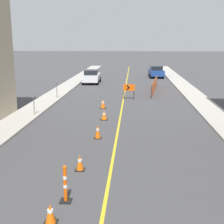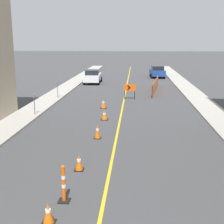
{
  "view_description": "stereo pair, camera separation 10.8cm",
  "coord_description": "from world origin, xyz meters",
  "px_view_note": "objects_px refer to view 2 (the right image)",
  "views": [
    {
      "loc": [
        0.82,
        0.02,
        4.96
      ],
      "look_at": [
        -0.35,
        17.19,
        1.0
      ],
      "focal_mm": 50.0,
      "sensor_mm": 36.0,
      "label": 1
    },
    {
      "loc": [
        0.93,
        0.03,
        4.96
      ],
      "look_at": [
        -0.35,
        17.19,
        1.0
      ],
      "focal_mm": 50.0,
      "sensor_mm": 36.0,
      "label": 2
    }
  ],
  "objects_px": {
    "traffic_cone_third": "(79,162)",
    "parked_car_curb_near": "(93,76)",
    "arrow_barricade_primary": "(130,88)",
    "traffic_cone_second": "(48,213)",
    "delineator_post_front": "(64,186)",
    "parking_meter_near_curb": "(34,100)",
    "traffic_cone_fourth": "(97,132)",
    "parking_meter_far_curb": "(57,86)",
    "traffic_cone_farthest": "(103,104)",
    "traffic_cone_fifth": "(104,115)",
    "parked_car_curb_mid": "(157,71)"
  },
  "relations": [
    {
      "from": "parked_car_curb_mid",
      "to": "parking_meter_near_curb",
      "type": "height_order",
      "value": "parked_car_curb_mid"
    },
    {
      "from": "traffic_cone_fifth",
      "to": "parking_meter_far_curb",
      "type": "distance_m",
      "value": 8.41
    },
    {
      "from": "traffic_cone_fifth",
      "to": "parking_meter_near_curb",
      "type": "xyz_separation_m",
      "value": [
        -4.74,
        0.59,
        0.82
      ]
    },
    {
      "from": "parked_car_curb_near",
      "to": "parking_meter_near_curb",
      "type": "height_order",
      "value": "parked_car_curb_near"
    },
    {
      "from": "traffic_cone_third",
      "to": "parked_car_curb_near",
      "type": "distance_m",
      "value": 25.51
    },
    {
      "from": "traffic_cone_second",
      "to": "delineator_post_front",
      "type": "bearing_deg",
      "value": 82.49
    },
    {
      "from": "parked_car_curb_near",
      "to": "traffic_cone_second",
      "type": "bearing_deg",
      "value": -86.41
    },
    {
      "from": "parking_meter_near_curb",
      "to": "traffic_cone_farthest",
      "type": "bearing_deg",
      "value": 33.42
    },
    {
      "from": "traffic_cone_second",
      "to": "traffic_cone_farthest",
      "type": "height_order",
      "value": "traffic_cone_farthest"
    },
    {
      "from": "traffic_cone_second",
      "to": "traffic_cone_fourth",
      "type": "bearing_deg",
      "value": 86.8
    },
    {
      "from": "traffic_cone_second",
      "to": "traffic_cone_third",
      "type": "xyz_separation_m",
      "value": [
        0.2,
        3.67,
        0.02
      ]
    },
    {
      "from": "traffic_cone_third",
      "to": "traffic_cone_farthest",
      "type": "bearing_deg",
      "value": 91.04
    },
    {
      "from": "traffic_cone_fourth",
      "to": "parked_car_curb_mid",
      "type": "height_order",
      "value": "parked_car_curb_mid"
    },
    {
      "from": "traffic_cone_fourth",
      "to": "parking_meter_far_curb",
      "type": "relative_size",
      "value": 0.52
    },
    {
      "from": "traffic_cone_fifth",
      "to": "arrow_barricade_primary",
      "type": "relative_size",
      "value": 0.45
    },
    {
      "from": "traffic_cone_fourth",
      "to": "traffic_cone_fifth",
      "type": "bearing_deg",
      "value": 90.45
    },
    {
      "from": "traffic_cone_second",
      "to": "parking_meter_near_curb",
      "type": "relative_size",
      "value": 0.44
    },
    {
      "from": "traffic_cone_third",
      "to": "parked_car_curb_near",
      "type": "bearing_deg",
      "value": 96.53
    },
    {
      "from": "parking_meter_far_curb",
      "to": "traffic_cone_fourth",
      "type": "bearing_deg",
      "value": -66.18
    },
    {
      "from": "traffic_cone_farthest",
      "to": "parking_meter_far_curb",
      "type": "distance_m",
      "value": 5.59
    },
    {
      "from": "traffic_cone_fourth",
      "to": "parked_car_curb_near",
      "type": "distance_m",
      "value": 21.47
    },
    {
      "from": "delineator_post_front",
      "to": "arrow_barricade_primary",
      "type": "height_order",
      "value": "arrow_barricade_primary"
    },
    {
      "from": "traffic_cone_third",
      "to": "traffic_cone_fifth",
      "type": "distance_m",
      "value": 8.01
    },
    {
      "from": "traffic_cone_fourth",
      "to": "traffic_cone_farthest",
      "type": "distance_m",
      "value": 7.38
    },
    {
      "from": "delineator_post_front",
      "to": "traffic_cone_fifth",
      "type": "bearing_deg",
      "value": 88.67
    },
    {
      "from": "traffic_cone_farthest",
      "to": "parked_car_curb_mid",
      "type": "bearing_deg",
      "value": 75.36
    },
    {
      "from": "delineator_post_front",
      "to": "parking_meter_near_curb",
      "type": "bearing_deg",
      "value": 112.16
    },
    {
      "from": "traffic_cone_fifth",
      "to": "delineator_post_front",
      "type": "height_order",
      "value": "delineator_post_front"
    },
    {
      "from": "parking_meter_far_curb",
      "to": "parked_car_curb_near",
      "type": "bearing_deg",
      "value": 81.08
    },
    {
      "from": "traffic_cone_second",
      "to": "traffic_cone_third",
      "type": "distance_m",
      "value": 3.67
    },
    {
      "from": "traffic_cone_second",
      "to": "parking_meter_near_curb",
      "type": "height_order",
      "value": "parking_meter_near_curb"
    },
    {
      "from": "traffic_cone_fifth",
      "to": "parked_car_curb_mid",
      "type": "distance_m",
      "value": 24.46
    },
    {
      "from": "traffic_cone_second",
      "to": "parked_car_curb_near",
      "type": "relative_size",
      "value": 0.14
    },
    {
      "from": "delineator_post_front",
      "to": "parking_meter_near_curb",
      "type": "distance_m",
      "value": 11.94
    },
    {
      "from": "traffic_cone_third",
      "to": "arrow_barricade_primary",
      "type": "distance_m",
      "value": 15.28
    },
    {
      "from": "traffic_cone_second",
      "to": "parking_meter_near_curb",
      "type": "bearing_deg",
      "value": 109.47
    },
    {
      "from": "traffic_cone_farthest",
      "to": "parking_meter_far_curb",
      "type": "xyz_separation_m",
      "value": [
        -4.33,
        3.44,
        0.78
      ]
    },
    {
      "from": "traffic_cone_second",
      "to": "parked_car_curb_near",
      "type": "xyz_separation_m",
      "value": [
        -2.7,
        29.01,
        0.5
      ]
    },
    {
      "from": "traffic_cone_farthest",
      "to": "parked_car_curb_near",
      "type": "height_order",
      "value": "parked_car_curb_near"
    },
    {
      "from": "traffic_cone_second",
      "to": "delineator_post_front",
      "type": "height_order",
      "value": "delineator_post_front"
    },
    {
      "from": "traffic_cone_fourth",
      "to": "traffic_cone_farthest",
      "type": "bearing_deg",
      "value": 93.43
    },
    {
      "from": "traffic_cone_second",
      "to": "traffic_cone_third",
      "type": "bearing_deg",
      "value": 86.88
    },
    {
      "from": "delineator_post_front",
      "to": "parked_car_curb_near",
      "type": "height_order",
      "value": "parked_car_curb_near"
    },
    {
      "from": "arrow_barricade_primary",
      "to": "parked_car_curb_mid",
      "type": "bearing_deg",
      "value": 78.53
    },
    {
      "from": "parked_car_curb_near",
      "to": "traffic_cone_fourth",
      "type": "bearing_deg",
      "value": -83.33
    },
    {
      "from": "traffic_cone_farthest",
      "to": "traffic_cone_second",
      "type": "bearing_deg",
      "value": -89.97
    },
    {
      "from": "traffic_cone_second",
      "to": "parked_car_curb_mid",
      "type": "height_order",
      "value": "parked_car_curb_mid"
    },
    {
      "from": "arrow_barricade_primary",
      "to": "parking_meter_far_curb",
      "type": "bearing_deg",
      "value": -177.3
    },
    {
      "from": "parked_car_curb_near",
      "to": "parked_car_curb_mid",
      "type": "relative_size",
      "value": 0.99
    },
    {
      "from": "traffic_cone_fourth",
      "to": "traffic_cone_farthest",
      "type": "xyz_separation_m",
      "value": [
        -0.44,
        7.36,
        -0.02
      ]
    }
  ]
}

